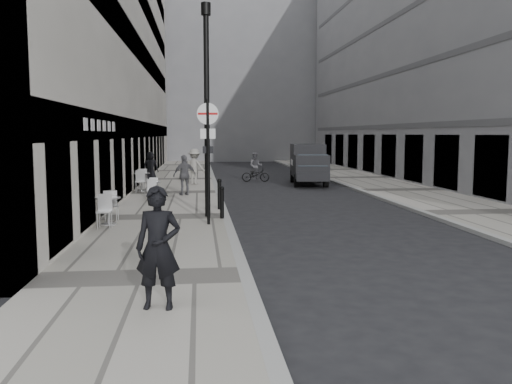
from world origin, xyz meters
TOP-DOWN VIEW (x-y plane):
  - ground at (0.00, 0.00)m, footprint 120.00×120.00m
  - sidewalk at (-2.00, 18.00)m, footprint 4.00×60.00m
  - far_sidewalk at (9.00, 18.00)m, footprint 4.00×60.00m
  - building_left at (-6.00, 24.50)m, footprint 4.00×45.00m
  - building_right at (14.00, 24.50)m, footprint 6.00×45.00m
  - building_far at (1.50, 56.00)m, footprint 24.00×16.00m
  - walking_man at (-1.51, 0.78)m, footprint 0.76×0.55m
  - sign_post at (-0.60, 8.66)m, footprint 0.64×0.11m
  - lamppost at (-0.60, 10.25)m, footprint 0.31×0.31m
  - bollard_near at (-0.15, 9.75)m, footprint 0.13×0.13m
  - bollard_far at (-0.15, 11.92)m, footprint 0.14×0.14m
  - panel_van at (5.24, 22.38)m, footprint 2.26×4.96m
  - cyclist at (2.47, 24.38)m, footprint 1.69×0.77m
  - pedestrian_a at (-1.51, 16.66)m, footprint 1.14×0.79m
  - pedestrian_b at (-1.11, 21.75)m, footprint 1.43×1.19m
  - pedestrian_c at (-3.60, 23.55)m, footprint 0.91×0.65m
  - cafe_table_near at (-3.60, 8.89)m, footprint 0.76×1.71m
  - cafe_table_mid at (-2.80, 15.26)m, footprint 0.67×1.52m
  - cafe_table_far at (-3.60, 18.56)m, footprint 0.80×1.80m

SIDE VIEW (x-z plane):
  - ground at x=0.00m, z-range 0.00..0.00m
  - sidewalk at x=-2.00m, z-range 0.00..0.12m
  - far_sidewalk at x=9.00m, z-range 0.00..0.12m
  - cafe_table_mid at x=-2.80m, z-range 0.13..0.99m
  - bollard_near at x=-0.15m, z-range 0.12..1.09m
  - cafe_table_near at x=-3.60m, z-range 0.13..1.10m
  - bollard_far at x=-0.15m, z-range 0.12..1.15m
  - cafe_table_far at x=-3.60m, z-range 0.13..1.15m
  - cyclist at x=2.47m, z-range -0.19..1.56m
  - pedestrian_c at x=-3.60m, z-range 0.12..1.85m
  - pedestrian_a at x=-1.51m, z-range 0.12..1.91m
  - walking_man at x=-1.51m, z-range 0.12..2.04m
  - pedestrian_b at x=-1.11m, z-range 0.12..2.04m
  - panel_van at x=5.24m, z-range 0.14..2.40m
  - sign_post at x=-0.60m, z-range 0.64..4.38m
  - lamppost at x=-0.60m, z-range 0.51..7.37m
  - building_left at x=-6.00m, z-range 0.00..18.00m
  - building_right at x=14.00m, z-range 0.00..20.00m
  - building_far at x=1.50m, z-range 0.00..22.00m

